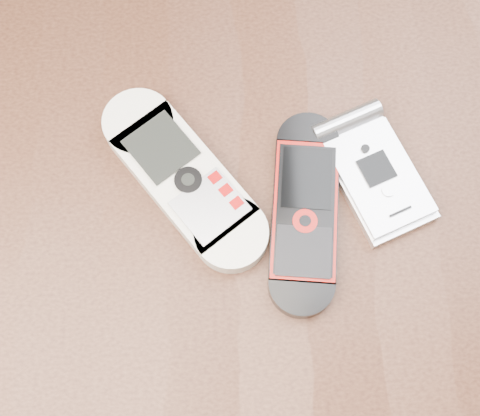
{
  "coord_description": "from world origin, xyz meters",
  "views": [
    {
      "loc": [
        0.0,
        -0.16,
        1.26
      ],
      "look_at": [
        0.01,
        0.0,
        0.76
      ],
      "focal_mm": 50.0,
      "sensor_mm": 36.0,
      "label": 1
    }
  ],
  "objects_px": {
    "table": "(235,246)",
    "nokia_white": "(184,178)",
    "motorola_razr": "(377,175)",
    "nokia_black_red": "(305,212)"
  },
  "relations": [
    {
      "from": "table",
      "to": "nokia_white",
      "type": "xyz_separation_m",
      "value": [
        -0.04,
        0.03,
        0.12
      ]
    },
    {
      "from": "table",
      "to": "motorola_razr",
      "type": "bearing_deg",
      "value": 12.04
    },
    {
      "from": "nokia_white",
      "to": "motorola_razr",
      "type": "height_order",
      "value": "nokia_white"
    },
    {
      "from": "nokia_white",
      "to": "nokia_black_red",
      "type": "distance_m",
      "value": 0.1
    },
    {
      "from": "nokia_white",
      "to": "motorola_razr",
      "type": "xyz_separation_m",
      "value": [
        0.15,
        -0.0,
        -0.0
      ]
    },
    {
      "from": "table",
      "to": "nokia_white",
      "type": "relative_size",
      "value": 6.71
    },
    {
      "from": "table",
      "to": "motorola_razr",
      "type": "height_order",
      "value": "motorola_razr"
    },
    {
      "from": "table",
      "to": "nokia_black_red",
      "type": "distance_m",
      "value": 0.13
    },
    {
      "from": "table",
      "to": "nokia_black_red",
      "type": "xyz_separation_m",
      "value": [
        0.06,
        -0.0,
        0.11
      ]
    },
    {
      "from": "nokia_black_red",
      "to": "motorola_razr",
      "type": "bearing_deg",
      "value": 31.35
    }
  ]
}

